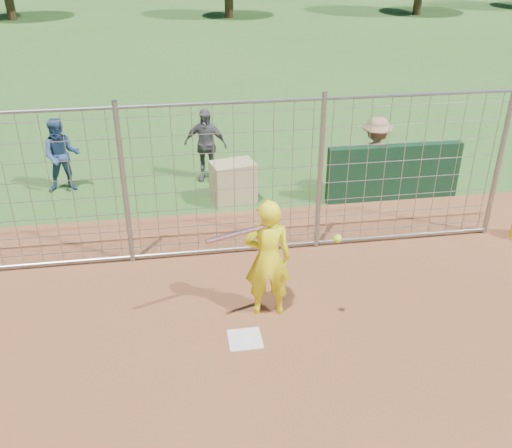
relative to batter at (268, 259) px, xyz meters
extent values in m
plane|color=#2D591E|center=(-0.39, -0.36, -0.85)|extent=(100.00, 100.00, 0.00)
cube|color=silver|center=(-0.39, -0.56, -0.84)|extent=(0.43, 0.43, 0.02)
cube|color=#11381E|center=(3.01, 3.24, -0.30)|extent=(2.60, 0.20, 1.10)
imported|color=#FFF816|center=(0.00, 0.00, 0.00)|extent=(0.67, 0.49, 1.71)
imported|color=navy|center=(-3.29, 4.62, -0.11)|extent=(0.76, 0.62, 1.49)
imported|color=#515156|center=(-0.47, 4.74, -0.09)|extent=(0.97, 0.65, 1.52)
imported|color=#9C7455|center=(2.68, 3.43, -0.06)|extent=(1.04, 0.61, 1.59)
cube|color=tan|center=(-0.04, 3.59, -0.45)|extent=(0.90, 0.71, 0.80)
cylinder|color=silver|center=(-0.42, -0.21, 0.53)|extent=(0.83, 0.36, 0.06)
sphere|color=#D4FF1A|center=(0.77, -0.52, 0.53)|extent=(0.10, 0.10, 0.10)
cylinder|color=gray|center=(-1.89, 1.64, 0.45)|extent=(0.08, 0.08, 2.60)
cylinder|color=gray|center=(1.11, 1.64, 0.45)|extent=(0.08, 0.08, 2.60)
cylinder|color=gray|center=(4.11, 1.64, 0.45)|extent=(0.08, 0.08, 2.60)
cylinder|color=gray|center=(-0.39, 1.64, 1.65)|extent=(9.00, 0.05, 0.05)
cylinder|color=gray|center=(-0.39, 1.64, -0.77)|extent=(9.00, 0.05, 0.05)
cube|color=gray|center=(-0.39, 1.64, 0.40)|extent=(9.00, 0.02, 2.50)
camera|label=1|loc=(-1.14, -6.32, 3.92)|focal=40.00mm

